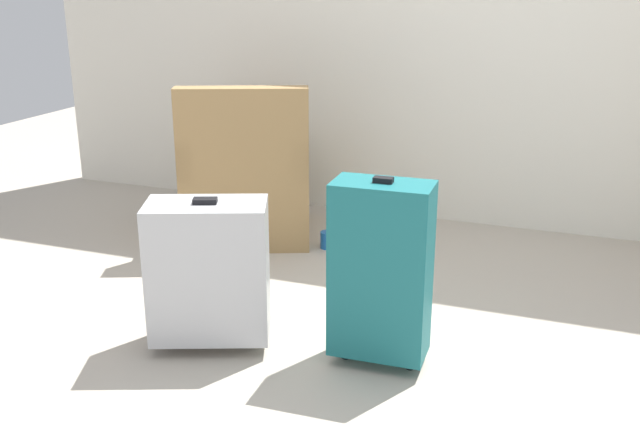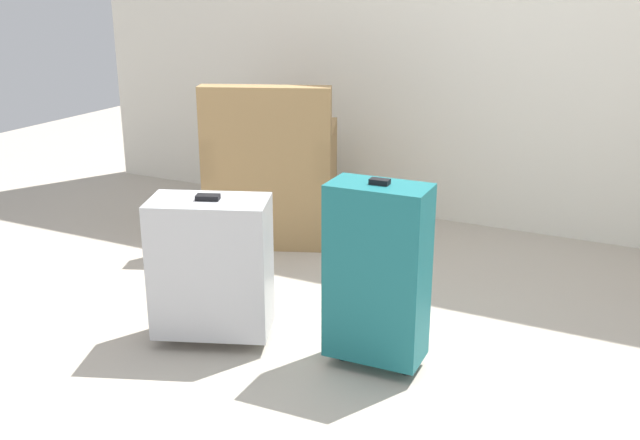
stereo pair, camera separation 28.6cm
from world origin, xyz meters
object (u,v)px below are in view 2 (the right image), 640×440
object	(u,v)px
suitcase_teal	(377,273)
suitcase_silver	(211,266)
mug	(350,241)
armchair	(273,181)

from	to	relation	value
suitcase_teal	suitcase_silver	world-z (taller)	suitcase_teal
suitcase_teal	mug	bearing A→B (deg)	118.73
mug	suitcase_teal	world-z (taller)	suitcase_teal
suitcase_teal	suitcase_silver	size ratio (longest dim) A/B	1.20
armchair	mug	distance (m)	0.58
suitcase_teal	suitcase_silver	xyz separation A→B (m)	(-0.68, -0.10, -0.06)
mug	armchair	bearing A→B (deg)	175.09
suitcase_silver	suitcase_teal	bearing A→B (deg)	8.35
armchair	suitcase_teal	world-z (taller)	armchair
armchair	suitcase_teal	xyz separation A→B (m)	(1.13, -1.17, 0.08)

